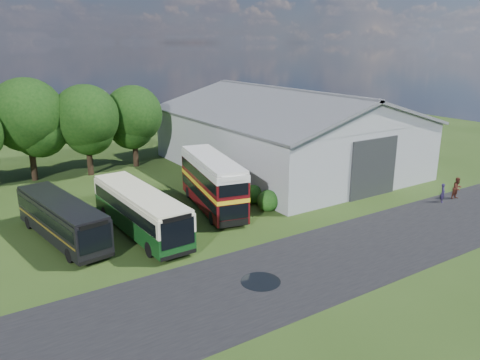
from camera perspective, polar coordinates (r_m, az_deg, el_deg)
ground at (r=29.08m, az=1.49°, el=-9.15°), size 120.00×120.00×0.00m
asphalt_road at (r=28.70m, az=9.97°, el=-9.77°), size 60.00×8.00×0.02m
puddle at (r=26.13m, az=2.53°, el=-12.30°), size 2.20×2.20×0.01m
storage_shed at (r=48.75m, az=5.44°, el=6.42°), size 18.80×24.80×8.15m
tree_mid at (r=47.32m, az=-24.53°, el=7.21°), size 6.80×6.80×9.60m
tree_right_a at (r=47.42m, az=-18.28°, el=7.26°), size 6.26×6.26×8.83m
tree_right_b at (r=49.69m, az=-12.91°, el=7.76°), size 5.98×5.98×8.45m
shrub_front at (r=36.59m, az=3.40°, el=-3.68°), size 1.70×1.70×1.70m
shrub_mid at (r=38.12m, az=1.62°, el=-2.82°), size 1.60×1.60×1.60m
bus_green_single at (r=32.43m, az=-12.09°, el=-3.69°), size 2.94×11.02×3.02m
bus_maroon_double at (r=36.31m, az=-3.38°, el=-0.39°), size 4.43×9.96×4.15m
bus_dark_single at (r=32.79m, az=-20.92°, el=-4.46°), size 3.82×10.27×2.77m
visitor_a at (r=41.44m, az=23.49°, el=-1.48°), size 0.68×0.67×1.58m
visitor_b at (r=42.82m, az=24.96°, el=-0.93°), size 0.97×0.80×1.84m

